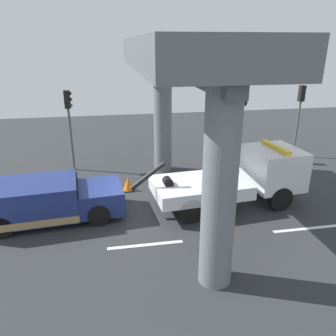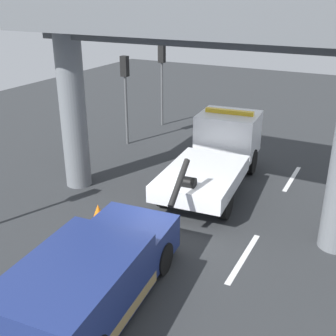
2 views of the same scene
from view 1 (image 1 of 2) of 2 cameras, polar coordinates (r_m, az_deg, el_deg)
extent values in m
cube|color=#2D3033|center=(13.83, -5.06, -7.60)|extent=(60.00, 40.00, 0.10)
cube|color=silver|center=(11.69, -3.88, -13.05)|extent=(2.60, 0.16, 0.01)
cube|color=silver|center=(13.57, 22.57, -9.60)|extent=(2.60, 0.16, 0.01)
cube|color=white|center=(13.73, 5.57, -3.31)|extent=(4.04, 2.74, 0.55)
cube|color=white|center=(14.98, 17.63, 0.13)|extent=(2.25, 2.48, 1.65)
cube|color=black|center=(15.20, 19.73, 1.62)|extent=(0.26, 2.20, 0.66)
cube|color=maroon|center=(14.80, 3.91, -1.78)|extent=(3.63, 0.35, 0.20)
cylinder|color=black|center=(12.87, -3.49, -1.38)|extent=(1.42, 0.31, 1.07)
cylinder|color=black|center=(13.17, -0.03, -2.41)|extent=(0.40, 0.48, 0.36)
cube|color=yellow|center=(14.70, 18.01, 3.43)|extent=(0.41, 1.93, 0.16)
cylinder|color=black|center=(16.04, 14.70, -1.95)|extent=(1.02, 0.41, 1.00)
cylinder|color=black|center=(14.45, 18.73, -4.97)|extent=(1.02, 0.41, 1.00)
cylinder|color=black|center=(14.57, 1.23, -3.58)|extent=(1.02, 0.41, 1.00)
cylinder|color=black|center=(12.80, 3.91, -7.25)|extent=(1.02, 0.41, 1.00)
cube|color=navy|center=(13.68, -22.54, -5.07)|extent=(3.64, 2.50, 1.35)
cube|color=navy|center=(13.63, -11.58, -4.86)|extent=(1.91, 2.26, 0.95)
cube|color=black|center=(13.42, -15.32, -3.28)|extent=(0.24, 1.93, 0.59)
cube|color=#9E8451|center=(13.89, -22.26, -6.91)|extent=(3.66, 2.52, 0.28)
cylinder|color=black|center=(14.62, -12.39, -4.36)|extent=(0.86, 0.36, 0.84)
cylinder|color=black|center=(12.89, -11.82, -7.85)|extent=(0.86, 0.36, 0.84)
cylinder|color=black|center=(14.91, -25.53, -5.49)|extent=(0.86, 0.36, 0.84)
cylinder|color=black|center=(13.22, -26.79, -9.05)|extent=(0.86, 0.36, 0.84)
cylinder|color=slate|center=(17.36, -0.92, 8.51)|extent=(0.93, 0.93, 5.66)
cylinder|color=slate|center=(8.83, 8.81, -3.97)|extent=(0.93, 0.93, 5.66)
cube|color=#5B5F63|center=(12.47, 2.62, 19.22)|extent=(3.60, 11.18, 1.02)
cube|color=#4A4E52|center=(12.50, 2.56, 16.07)|extent=(0.50, 10.78, 0.36)
cylinder|color=#515456|center=(18.36, -16.26, 4.66)|extent=(0.12, 0.12, 3.36)
cube|color=black|center=(17.93, -16.95, 11.21)|extent=(0.28, 0.32, 0.90)
sphere|color=#360605|center=(17.87, -16.53, 12.20)|extent=(0.18, 0.18, 0.18)
sphere|color=#3A2D06|center=(17.91, -16.43, 11.25)|extent=(0.18, 0.18, 0.18)
sphere|color=green|center=(17.95, -16.33, 10.31)|extent=(0.18, 0.18, 0.18)
cylinder|color=#515456|center=(19.73, 12.43, 5.86)|extent=(0.12, 0.12, 3.21)
cube|color=black|center=(19.33, 12.90, 11.76)|extent=(0.28, 0.32, 0.90)
sphere|color=#360605|center=(19.35, 13.42, 12.62)|extent=(0.18, 0.18, 0.18)
sphere|color=#3A2D06|center=(19.39, 13.35, 11.75)|extent=(0.18, 0.18, 0.18)
sphere|color=green|center=(19.44, 13.27, 10.88)|extent=(0.18, 0.18, 0.18)
cylinder|color=#515456|center=(21.29, 21.25, 6.19)|extent=(0.12, 0.12, 3.35)
cube|color=black|center=(20.91, 22.00, 11.82)|extent=(0.28, 0.32, 0.90)
sphere|color=#360605|center=(20.96, 22.50, 12.60)|extent=(0.18, 0.18, 0.18)
sphere|color=gold|center=(21.00, 22.38, 11.80)|extent=(0.18, 0.18, 0.18)
sphere|color=black|center=(21.04, 22.27, 10.99)|extent=(0.18, 0.18, 0.18)
cone|color=orange|center=(15.62, -6.89, -2.72)|extent=(0.49, 0.49, 0.65)
cube|color=black|center=(15.74, -6.84, -3.76)|extent=(0.55, 0.55, 0.03)
camera|label=2|loc=(11.12, -63.11, 11.24)|focal=45.17mm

